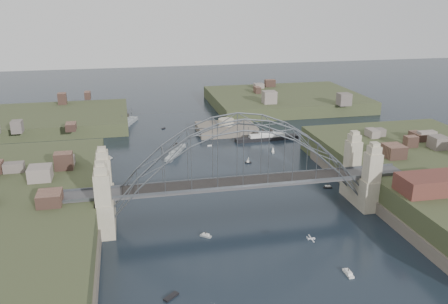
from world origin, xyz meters
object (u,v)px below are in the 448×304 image
at_px(naval_cruiser_near, 176,152).
at_px(ocean_liner, 267,138).
at_px(bridge, 240,167).
at_px(wharf_shed, 442,183).
at_px(naval_cruiser_far, 127,123).
at_px(fort_island, 226,133).

bearing_deg(naval_cruiser_near, ocean_liner, 14.45).
bearing_deg(bridge, wharf_shed, -17.65).
xyz_separation_m(naval_cruiser_near, ocean_liner, (34.56, 8.90, 0.14)).
xyz_separation_m(bridge, naval_cruiser_far, (-25.15, 88.75, -11.36)).
relative_size(wharf_shed, ocean_liner, 0.84).
relative_size(bridge, ocean_liner, 3.52).
distance_m(fort_island, naval_cruiser_near, 31.09).
xyz_separation_m(naval_cruiser_far, ocean_liner, (49.64, -31.72, -0.06)).
relative_size(bridge, fort_island, 3.82).
relative_size(bridge, naval_cruiser_near, 5.33).
relative_size(naval_cruiser_far, ocean_liner, 0.76).
relative_size(fort_island, naval_cruiser_near, 1.39).
bearing_deg(ocean_liner, wharf_shed, -74.65).
bearing_deg(naval_cruiser_near, bridge, -78.19).
height_order(wharf_shed, ocean_liner, wharf_shed).
relative_size(naval_cruiser_near, naval_cruiser_far, 0.88).
bearing_deg(ocean_liner, bridge, -113.25).
bearing_deg(naval_cruiser_near, naval_cruiser_far, 110.38).
xyz_separation_m(fort_island, naval_cruiser_far, (-37.15, 18.75, 1.30)).
bearing_deg(fort_island, wharf_shed, -69.15).
height_order(bridge, wharf_shed, bridge).
relative_size(wharf_shed, naval_cruiser_far, 1.11).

